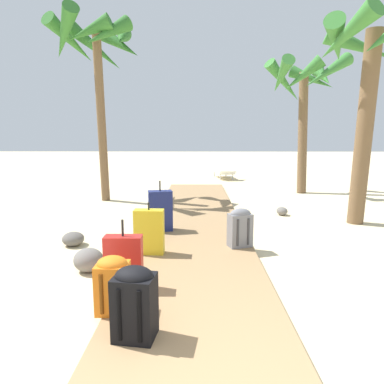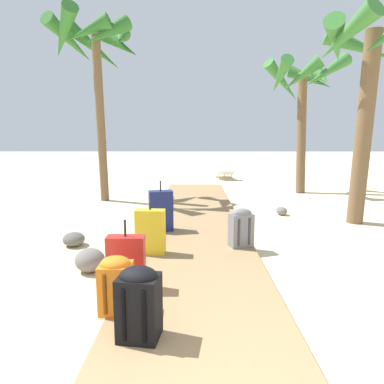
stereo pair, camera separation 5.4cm
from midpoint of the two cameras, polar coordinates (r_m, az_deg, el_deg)
ground_plane at (r=5.46m, az=0.96°, el=-8.20°), size 60.00×60.00×0.00m
boardwalk at (r=6.38m, az=0.94°, el=-5.24°), size 1.63×9.64×0.08m
suitcase_yellow at (r=4.64m, az=-6.79°, el=-6.56°), size 0.40×0.19×0.70m
suitcase_red at (r=3.68m, az=-10.84°, el=-11.35°), size 0.39×0.17×0.73m
backpack_grey at (r=4.95m, az=8.30°, el=-5.70°), size 0.37×0.29×0.55m
backpack_orange at (r=3.24m, az=-12.53°, el=-14.48°), size 0.29×0.27×0.52m
backpack_black at (r=2.82m, az=-8.94°, el=-17.39°), size 0.35×0.31×0.59m
suitcase_navy at (r=5.72m, az=-5.01°, el=-3.11°), size 0.43×0.30×0.84m
palm_tree_near_right at (r=7.15m, az=27.44°, el=18.22°), size 1.90×1.87×3.80m
palm_tree_far_left at (r=9.15m, az=-15.56°, el=21.77°), size 2.29×2.27×4.46m
palm_tree_far_right at (r=10.57m, az=18.16°, el=16.15°), size 2.27×2.44×3.86m
lounge_chair at (r=13.25m, az=5.47°, el=3.63°), size 0.82×1.63×0.77m
rock_left_mid at (r=4.46m, az=-16.45°, el=-10.74°), size 0.51×0.52×0.29m
rock_right_near at (r=7.44m, az=14.91°, el=-3.07°), size 0.28×0.32×0.17m
rock_left_near at (r=5.54m, az=-18.84°, el=-7.36°), size 0.45×0.47×0.21m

